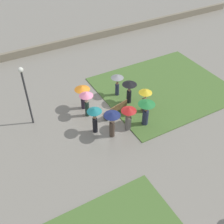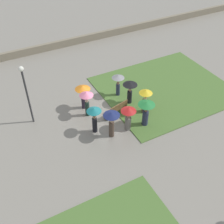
{
  "view_description": "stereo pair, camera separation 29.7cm",
  "coord_description": "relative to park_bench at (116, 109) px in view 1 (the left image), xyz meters",
  "views": [
    {
      "loc": [
        6.88,
        13.31,
        12.63
      ],
      "look_at": [
        -0.05,
        0.9,
        0.74
      ],
      "focal_mm": 45.0,
      "sensor_mm": 36.0,
      "label": 1
    },
    {
      "loc": [
        6.62,
        13.45,
        12.63
      ],
      "look_at": [
        -0.05,
        0.9,
        0.74
      ],
      "focal_mm": 45.0,
      "sensor_mm": 36.0,
      "label": 2
    }
  ],
  "objects": [
    {
      "name": "ground_plane",
      "position": [
        0.57,
        -0.5,
        -0.47
      ],
      "size": [
        90.0,
        90.0,
        0.0
      ],
      "primitive_type": "plane",
      "color": "gray"
    },
    {
      "name": "lawn_patch_near",
      "position": [
        -4.87,
        -0.96,
        -0.44
      ],
      "size": [
        9.58,
        8.26,
        0.06
      ],
      "color": "#4C7033",
      "rests_on": "ground_plane"
    },
    {
      "name": "parapet_wall",
      "position": [
        0.57,
        -11.32,
        -0.12
      ],
      "size": [
        45.0,
        0.35,
        0.71
      ],
      "color": "gray",
      "rests_on": "ground_plane"
    },
    {
      "name": "park_bench",
      "position": [
        0.0,
        0.0,
        0.0
      ],
      "size": [
        1.96,
        0.86,
        0.9
      ],
      "rotation": [
        0.0,
        0.0,
        0.24
      ],
      "color": "brown",
      "rests_on": "ground_plane"
    },
    {
      "name": "lamp_post",
      "position": [
        5.24,
        -1.99,
        2.28
      ],
      "size": [
        0.32,
        0.32,
        4.26
      ],
      "color": "#2D2D30",
      "rests_on": "ground_plane"
    },
    {
      "name": "crowd_person_navy",
      "position": [
        1.23,
        1.68,
        0.85
      ],
      "size": [
        1.03,
        1.03,
        1.9
      ],
      "rotation": [
        0.0,
        0.0,
        3.23
      ],
      "color": "#47382D",
      "rests_on": "ground_plane"
    },
    {
      "name": "crowd_person_grey",
      "position": [
        -1.22,
        -1.92,
        0.82
      ],
      "size": [
        0.93,
        0.93,
        1.77
      ],
      "rotation": [
        0.0,
        0.0,
        1.86
      ],
      "color": "#282D47",
      "rests_on": "ground_plane"
    },
    {
      "name": "crowd_person_red",
      "position": [
        -0.01,
        1.61,
        0.7
      ],
      "size": [
        0.99,
        0.99,
        1.75
      ],
      "rotation": [
        0.0,
        0.0,
        1.96
      ],
      "color": "slate",
      "rests_on": "ground_plane"
    },
    {
      "name": "crowd_person_orange",
      "position": [
        1.62,
        -1.76,
        0.94
      ],
      "size": [
        1.06,
        1.06,
        1.88
      ],
      "rotation": [
        0.0,
        0.0,
        3.06
      ],
      "color": "#2D2333",
      "rests_on": "ground_plane"
    },
    {
      "name": "crowd_person_teal",
      "position": [
        1.98,
        0.81,
        0.88
      ],
      "size": [
        0.93,
        0.93,
        1.91
      ],
      "rotation": [
        0.0,
        0.0,
        0.4
      ],
      "color": "black",
      "rests_on": "ground_plane"
    },
    {
      "name": "crowd_person_green",
      "position": [
        -1.2,
        1.8,
        0.8
      ],
      "size": [
        1.1,
        1.1,
        1.9
      ],
      "rotation": [
        0.0,
        0.0,
        0.9
      ],
      "color": "#282D47",
      "rests_on": "ground_plane"
    },
    {
      "name": "crowd_person_yellow",
      "position": [
        -1.88,
        0.69,
        0.79
      ],
      "size": [
        0.91,
        0.91,
        1.91
      ],
      "rotation": [
        0.0,
        0.0,
        3.52
      ],
      "color": "#47382D",
      "rests_on": "ground_plane"
    },
    {
      "name": "crowd_person_black",
      "position": [
        -1.5,
        -0.71,
        0.77
      ],
      "size": [
        1.03,
        1.03,
        1.79
      ],
      "rotation": [
        0.0,
        0.0,
        1.8
      ],
      "color": "black",
      "rests_on": "ground_plane"
    },
    {
      "name": "crowd_person_pink",
      "position": [
        1.73,
        -0.89,
        1.0
      ],
      "size": [
        0.94,
        0.94,
        1.97
      ],
      "rotation": [
        0.0,
        0.0,
        3.33
      ],
      "color": "#1E3328",
      "rests_on": "ground_plane"
    }
  ]
}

